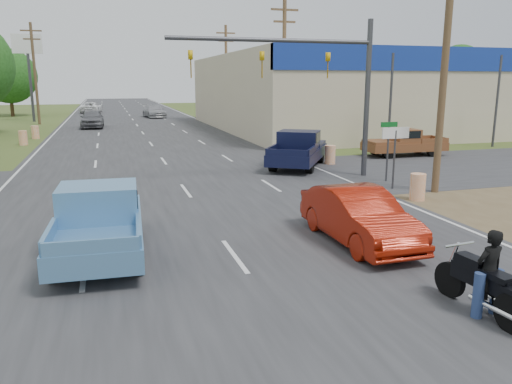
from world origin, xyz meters
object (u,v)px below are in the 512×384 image
object	(u,v)px
navy_pickup	(299,149)
distant_car_grey	(92,119)
red_convertible	(359,217)
distant_car_silver	(154,111)
distant_car_white	(91,108)
rider	(489,276)
blue_pickup	(100,219)
brown_pickup	(403,142)
motorcycle	(490,291)

from	to	relation	value
navy_pickup	distant_car_grey	distance (m)	28.15
red_convertible	distant_car_grey	bearing A→B (deg)	100.17
navy_pickup	distant_car_silver	bearing A→B (deg)	128.15
red_convertible	distant_car_grey	size ratio (longest dim) A/B	0.89
red_convertible	distant_car_silver	distance (m)	50.42
red_convertible	distant_car_white	bearing A→B (deg)	96.42
rider	blue_pickup	xyz separation A→B (m)	(-6.94, 5.81, 0.10)
distant_car_silver	distant_car_white	xyz separation A→B (m)	(-7.54, 11.68, -0.03)
red_convertible	brown_pickup	world-z (taller)	brown_pickup
blue_pickup	brown_pickup	distance (m)	21.19
navy_pickup	rider	bearing A→B (deg)	-66.96
red_convertible	distant_car_silver	world-z (taller)	distant_car_silver
navy_pickup	distant_car_silver	distance (m)	38.43
navy_pickup	blue_pickup	bearing A→B (deg)	-99.12
red_convertible	distant_car_white	xyz separation A→B (m)	(-8.32, 62.09, -0.01)
motorcycle	brown_pickup	xyz separation A→B (m)	(10.02, 18.56, 0.27)
rider	brown_pickup	size ratio (longest dim) A/B	0.33
motorcycle	brown_pickup	size ratio (longest dim) A/B	0.49
distant_car_white	motorcycle	bearing A→B (deg)	104.65
motorcycle	navy_pickup	size ratio (longest dim) A/B	0.40
distant_car_silver	motorcycle	bearing A→B (deg)	-95.96
blue_pickup	distant_car_grey	bearing A→B (deg)	94.19
rider	distant_car_white	xyz separation A→B (m)	(-8.55, 66.69, -0.06)
blue_pickup	red_convertible	bearing A→B (deg)	-7.56
distant_car_grey	red_convertible	bearing A→B (deg)	-77.53
navy_pickup	red_convertible	bearing A→B (deg)	-71.45
motorcycle	blue_pickup	bearing A→B (deg)	133.92
distant_car_grey	rider	bearing A→B (deg)	-78.43
motorcycle	distant_car_grey	distance (m)	43.60
distant_car_white	rider	bearing A→B (deg)	104.65
red_convertible	rider	size ratio (longest dim) A/B	2.83
rider	distant_car_white	bearing A→B (deg)	-88.54
red_convertible	distant_car_silver	size ratio (longest dim) A/B	0.86
distant_car_silver	distant_car_white	bearing A→B (deg)	115.83
blue_pickup	distant_car_white	distance (m)	60.90
red_convertible	navy_pickup	distance (m)	12.54
motorcycle	rider	world-z (taller)	rider
blue_pickup	rider	bearing A→B (deg)	-37.26
brown_pickup	distant_car_white	bearing A→B (deg)	22.39
blue_pickup	distant_car_silver	xyz separation A→B (m)	(5.93, 49.20, -0.14)
navy_pickup	distant_car_white	xyz separation A→B (m)	(-11.34, 49.92, -0.20)
red_convertible	distant_car_silver	xyz separation A→B (m)	(-0.78, 50.41, 0.02)
navy_pickup	distant_car_white	bearing A→B (deg)	135.27
red_convertible	navy_pickup	bearing A→B (deg)	74.86
motorcycle	distant_car_white	distance (m)	67.30
navy_pickup	brown_pickup	bearing A→B (deg)	45.89
navy_pickup	distant_car_silver	size ratio (longest dim) A/B	1.12
rider	navy_pickup	world-z (taller)	navy_pickup
red_convertible	motorcycle	size ratio (longest dim) A/B	1.90
distant_car_silver	red_convertible	bearing A→B (deg)	-96.13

